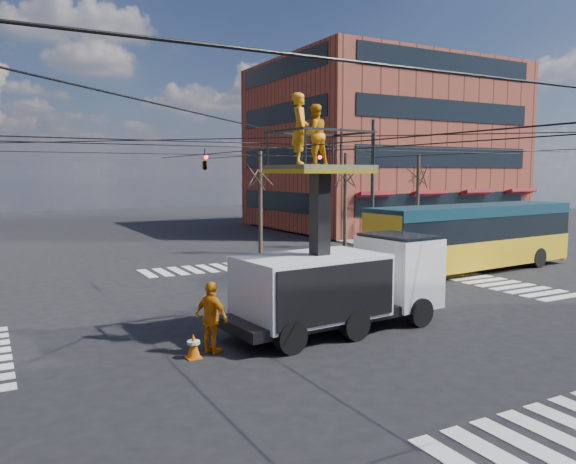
# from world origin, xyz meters

# --- Properties ---
(ground) EXTENTS (120.00, 120.00, 0.00)m
(ground) POSITION_xyz_m (0.00, 0.00, 0.00)
(ground) COLOR black
(ground) RESTS_ON ground
(sidewalk_ne) EXTENTS (18.00, 18.00, 0.12)m
(sidewalk_ne) POSITION_xyz_m (21.00, 21.00, 0.06)
(sidewalk_ne) COLOR slate
(sidewalk_ne) RESTS_ON ground
(crosswalks) EXTENTS (22.40, 22.40, 0.02)m
(crosswalks) POSITION_xyz_m (0.00, 0.00, 0.01)
(crosswalks) COLOR silver
(crosswalks) RESTS_ON ground
(building_ne) EXTENTS (20.06, 16.06, 14.00)m
(building_ne) POSITION_xyz_m (21.98, 23.98, 7.00)
(building_ne) COLOR brown
(building_ne) RESTS_ON ground
(overhead_network) EXTENTS (24.24, 24.24, 8.00)m
(overhead_network) POSITION_xyz_m (-0.07, 0.40, 4.29)
(overhead_network) COLOR #2D2D30
(overhead_network) RESTS_ON ground
(tree_a) EXTENTS (2.00, 2.00, 6.00)m
(tree_a) POSITION_xyz_m (5.00, 13.50, 4.63)
(tree_a) COLOR #382B21
(tree_a) RESTS_ON ground
(tree_b) EXTENTS (2.00, 2.00, 6.00)m
(tree_b) POSITION_xyz_m (11.00, 13.50, 4.63)
(tree_b) COLOR #382B21
(tree_b) RESTS_ON ground
(tree_c) EXTENTS (2.00, 2.00, 6.00)m
(tree_c) POSITION_xyz_m (17.00, 13.50, 4.63)
(tree_c) COLOR #382B21
(tree_c) RESTS_ON ground
(utility_truck) EXTENTS (7.17, 3.13, 6.87)m
(utility_truck) POSITION_xyz_m (0.14, -2.19, 2.16)
(utility_truck) COLOR black
(utility_truck) RESTS_ON ground
(city_bus) EXTENTS (12.17, 3.59, 3.20)m
(city_bus) POSITION_xyz_m (11.47, 3.27, 1.72)
(city_bus) COLOR gold
(city_bus) RESTS_ON ground
(traffic_cone) EXTENTS (0.36, 0.36, 0.65)m
(traffic_cone) POSITION_xyz_m (-4.70, -2.70, 0.32)
(traffic_cone) COLOR orange
(traffic_cone) RESTS_ON ground
(worker_ground) EXTENTS (0.88, 1.21, 1.91)m
(worker_ground) POSITION_xyz_m (-4.13, -2.53, 0.96)
(worker_ground) COLOR orange
(worker_ground) RESTS_ON ground
(flagger) EXTENTS (1.05, 1.20, 1.62)m
(flagger) POSITION_xyz_m (3.46, 0.03, 0.81)
(flagger) COLOR #F7600F
(flagger) RESTS_ON ground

